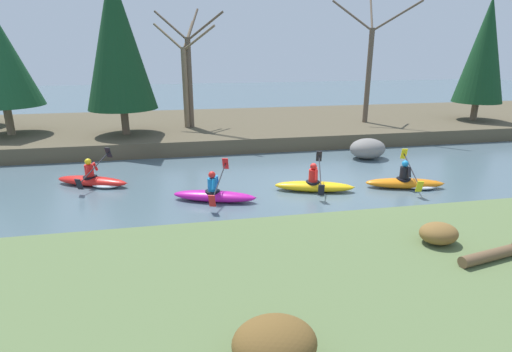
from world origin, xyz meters
TOP-DOWN VIEW (x-y plane):
  - ground_plane at (0.00, 0.00)m, footprint 90.00×90.00m
  - riverbank_near at (0.00, -6.53)m, footprint 44.00×6.61m
  - riverbank_far at (0.00, 10.24)m, footprint 44.00×9.97m
  - conifer_tree_mid_left at (-7.45, 7.58)m, footprint 3.24×3.24m
  - conifer_tree_centre at (12.09, 7.93)m, footprint 2.67×2.67m
  - bare_tree_upstream at (-4.43, 8.84)m, footprint 3.01×2.97m
  - bare_tree_mid_upstream at (-4.19, 8.94)m, footprint 3.34×3.30m
  - bare_tree_mid_downstream at (5.55, 8.52)m, footprint 3.70×3.66m
  - shrub_clump_nearest at (-3.72, -8.16)m, footprint 1.19×0.99m
  - shrub_clump_second at (0.73, -5.36)m, footprint 0.87×0.72m
  - kayaker_lead at (2.96, -0.48)m, footprint 2.78×2.05m
  - kayaker_middle at (-0.38, -0.18)m, footprint 2.77×2.03m
  - kayaker_trailing at (-3.86, -0.47)m, footprint 2.75×2.01m
  - kayaker_far_back at (-7.95, 1.85)m, footprint 2.72×1.98m
  - boulder_midstream at (3.32, 3.48)m, footprint 1.60×1.25m
  - driftwood_log at (1.76, -6.19)m, footprint 2.48×0.71m

SIDE VIEW (x-z plane):
  - ground_plane at x=0.00m, z-range 0.00..0.00m
  - kayaker_lead at x=2.96m, z-range -0.40..0.80m
  - kayaker_far_back at x=-7.95m, z-range -0.40..0.80m
  - kayaker_middle at x=-0.38m, z-range -0.38..0.82m
  - kayaker_trailing at x=-3.86m, z-range -0.38..0.82m
  - riverbank_near at x=0.00m, z-range 0.00..0.53m
  - riverbank_far at x=0.00m, z-range 0.00..0.69m
  - boulder_midstream at x=3.32m, z-range 0.00..0.90m
  - driftwood_log at x=1.76m, z-range 0.44..0.88m
  - shrub_clump_second at x=0.73m, z-range 0.53..1.01m
  - shrub_clump_nearest at x=-3.72m, z-range 0.53..1.18m
  - bare_tree_upstream at x=-4.43m, z-range 0.54..5.95m
  - bare_tree_mid_upstream at x=-4.19m, z-range 0.52..6.57m
  - bare_tree_mid_downstream at x=5.55m, z-range 0.50..7.22m
  - conifer_tree_centre at x=12.09m, z-range 1.20..7.94m
  - conifer_tree_mid_left at x=-7.45m, z-range 1.31..8.79m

